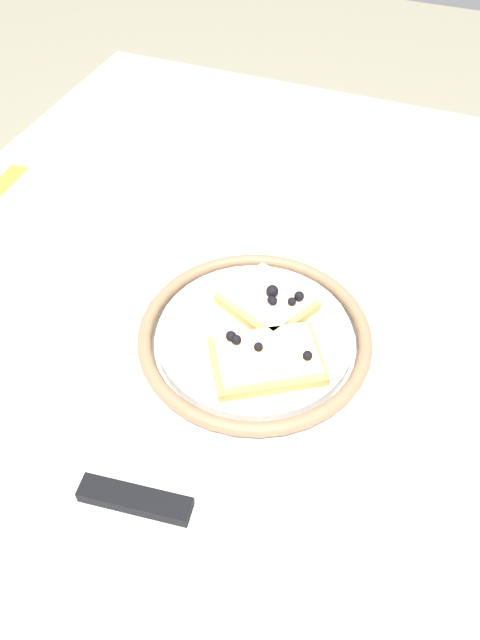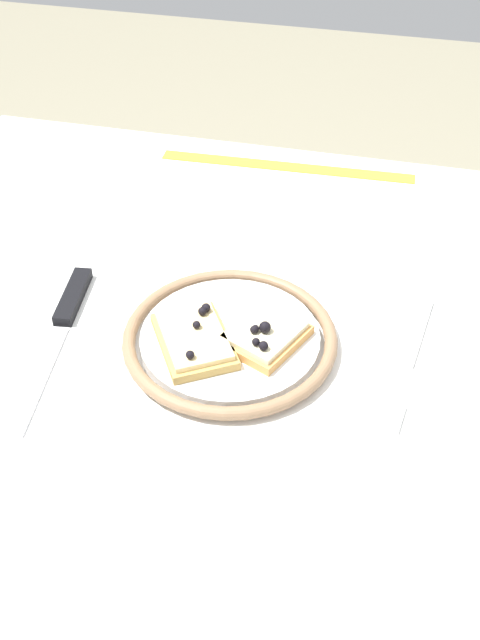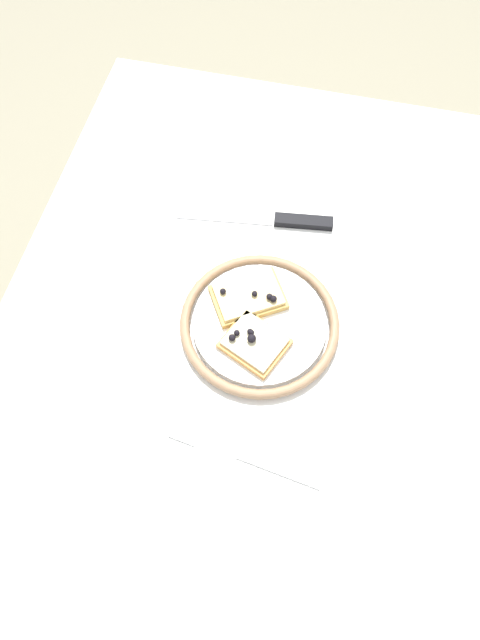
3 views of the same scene
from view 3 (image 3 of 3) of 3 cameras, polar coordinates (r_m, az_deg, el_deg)
name	(u,v)px [view 3 (image 3 of 3)]	position (r m, az deg, el deg)	size (l,w,h in m)	color
ground_plane	(261,461)	(1.51, 2.08, -14.04)	(6.00, 6.00, 0.00)	gray
dining_table	(275,364)	(0.88, 3.50, -4.43)	(0.99, 0.80, 0.76)	white
plate	(260,323)	(0.79, 1.99, -0.35)	(0.22, 0.22, 0.02)	white
pizza_slice_near	(254,343)	(0.76, 1.44, -2.30)	(0.09, 0.10, 0.03)	tan
pizza_slice_far	(249,296)	(0.79, 0.88, 2.39)	(0.11, 0.12, 0.03)	tan
knife	(280,220)	(0.89, 4.08, 10.01)	(0.05, 0.24, 0.01)	silver
fork	(243,456)	(0.73, 0.25, -13.50)	(0.04, 0.20, 0.00)	silver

